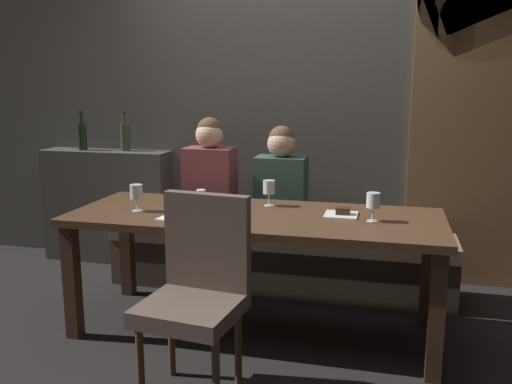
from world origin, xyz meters
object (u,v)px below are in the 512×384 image
at_px(chair_near_side, 198,284).
at_px(wine_glass_near_left, 269,188).
at_px(dining_table, 255,228).
at_px(dessert_plate, 342,213).
at_px(wine_bottle_dark_red, 82,136).
at_px(espresso_cup, 201,195).
at_px(diner_redhead, 210,176).
at_px(diner_bearded, 281,182).
at_px(banquette_bench, 278,259).
at_px(wine_glass_end_right, 136,192).
at_px(wine_bottle_pale_label, 125,136).
at_px(wine_glass_end_left, 373,202).

relative_size(chair_near_side, wine_glass_near_left, 5.98).
relative_size(dining_table, dessert_plate, 11.58).
bearing_deg(wine_bottle_dark_red, espresso_cup, -28.54).
height_order(dining_table, diner_redhead, diner_redhead).
distance_m(dining_table, dessert_plate, 0.52).
bearing_deg(wine_bottle_dark_red, diner_bearded, -10.50).
relative_size(banquette_bench, wine_glass_near_left, 15.24).
bearing_deg(diner_redhead, wine_glass_near_left, -39.33).
bearing_deg(diner_bearded, wine_glass_near_left, -88.02).
height_order(banquette_bench, espresso_cup, espresso_cup).
relative_size(diner_redhead, wine_glass_end_right, 4.96).
relative_size(diner_redhead, wine_bottle_pale_label, 2.50).
distance_m(banquette_bench, wine_bottle_dark_red, 1.97).
bearing_deg(banquette_bench, wine_bottle_dark_red, 169.43).
relative_size(wine_bottle_pale_label, espresso_cup, 2.72).
bearing_deg(wine_glass_end_left, banquette_bench, 133.84).
height_order(wine_bottle_pale_label, wine_glass_near_left, wine_bottle_pale_label).
distance_m(diner_bearded, wine_glass_end_left, 0.98).
height_order(dining_table, banquette_bench, dining_table).
xyz_separation_m(diner_bearded, wine_glass_end_right, (-0.73, -0.80, 0.05)).
bearing_deg(diner_bearded, wine_bottle_pale_label, 165.37).
bearing_deg(wine_glass_end_left, espresso_cup, 163.62).
distance_m(dining_table, diner_redhead, 0.86).
xyz_separation_m(wine_glass_end_right, espresso_cup, (0.26, 0.42, -0.09)).
xyz_separation_m(wine_glass_near_left, wine_glass_end_right, (-0.75, -0.33, 0.00)).
distance_m(wine_bottle_dark_red, dessert_plate, 2.47).
relative_size(wine_bottle_dark_red, wine_glass_end_left, 1.99).
xyz_separation_m(wine_glass_end_left, dessert_plate, (-0.18, 0.09, -0.10)).
bearing_deg(dining_table, diner_redhead, 126.94).
height_order(dining_table, wine_glass_near_left, wine_glass_near_left).
height_order(diner_redhead, dessert_plate, diner_redhead).
bearing_deg(chair_near_side, wine_glass_near_left, 81.75).
height_order(chair_near_side, dessert_plate, chair_near_side).
relative_size(chair_near_side, wine_bottle_pale_label, 3.01).
height_order(dining_table, diner_bearded, diner_bearded).
distance_m(wine_glass_end_left, espresso_cup, 1.19).
xyz_separation_m(chair_near_side, wine_glass_near_left, (0.14, 0.95, 0.29)).
xyz_separation_m(wine_glass_end_left, espresso_cup, (-1.14, 0.33, -0.09)).
relative_size(chair_near_side, diner_redhead, 1.20).
height_order(wine_bottle_dark_red, wine_glass_end_right, wine_bottle_dark_red).
bearing_deg(diner_redhead, wine_bottle_pale_label, 155.81).
relative_size(dining_table, wine_glass_end_left, 13.41).
bearing_deg(wine_bottle_dark_red, wine_glass_near_left, -24.07).
bearing_deg(wine_glass_end_left, wine_glass_near_left, 159.49).
xyz_separation_m(chair_near_side, diner_bearded, (0.12, 1.42, 0.25)).
relative_size(wine_glass_end_right, dessert_plate, 0.86).
bearing_deg(wine_bottle_pale_label, chair_near_side, -54.47).
relative_size(wine_glass_end_left, wine_glass_near_left, 1.00).
height_order(banquette_bench, wine_glass_end_right, wine_glass_end_right).
height_order(wine_bottle_dark_red, wine_bottle_pale_label, same).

